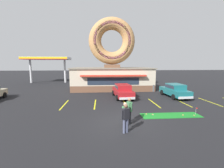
# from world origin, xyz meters

# --- Properties ---
(ground_plane) EXTENTS (160.00, 160.00, 0.00)m
(ground_plane) POSITION_xyz_m (0.00, 0.00, 0.00)
(ground_plane) COLOR black
(donut_shop_building) EXTENTS (12.30, 6.75, 10.96)m
(donut_shop_building) POSITION_xyz_m (0.27, 13.94, 3.74)
(donut_shop_building) COLOR brown
(donut_shop_building) RESTS_ON ground
(putting_mat) EXTENTS (4.57, 1.22, 0.03)m
(putting_mat) POSITION_xyz_m (3.90, 1.23, 0.01)
(putting_mat) COLOR #197523
(putting_mat) RESTS_ON ground
(mini_donut_near_left) EXTENTS (0.13, 0.13, 0.04)m
(mini_donut_near_left) POSITION_xyz_m (2.55, 1.45, 0.05)
(mini_donut_near_left) COLOR #D17F47
(mini_donut_near_left) RESTS_ON putting_mat
(mini_donut_near_right) EXTENTS (0.13, 0.13, 0.04)m
(mini_donut_near_right) POSITION_xyz_m (5.67, 1.03, 0.05)
(mini_donut_near_right) COLOR #A5724C
(mini_donut_near_right) RESTS_ON putting_mat
(mini_donut_mid_left) EXTENTS (0.13, 0.13, 0.04)m
(mini_donut_mid_left) POSITION_xyz_m (4.85, 1.15, 0.05)
(mini_donut_mid_left) COLOR #D17F47
(mini_donut_mid_left) RESTS_ON putting_mat
(mini_donut_mid_centre) EXTENTS (0.13, 0.13, 0.04)m
(mini_donut_mid_centre) POSITION_xyz_m (2.08, 1.58, 0.05)
(mini_donut_mid_centre) COLOR #D17F47
(mini_donut_mid_centre) RESTS_ON putting_mat
(golf_ball) EXTENTS (0.04, 0.04, 0.04)m
(golf_ball) POSITION_xyz_m (2.54, 1.30, 0.05)
(golf_ball) COLOR white
(golf_ball) RESTS_ON putting_mat
(putting_flag_pin) EXTENTS (0.13, 0.01, 0.55)m
(putting_flag_pin) POSITION_xyz_m (5.97, 1.25, 0.44)
(putting_flag_pin) COLOR silver
(putting_flag_pin) RESTS_ON putting_mat
(car_teal) EXTENTS (2.20, 4.66, 1.60)m
(car_teal) POSITION_xyz_m (7.32, 7.44, 0.87)
(car_teal) COLOR #196066
(car_teal) RESTS_ON ground
(car_red) EXTENTS (2.23, 4.67, 1.60)m
(car_red) POSITION_xyz_m (1.07, 7.59, 0.87)
(car_red) COLOR maroon
(car_red) RESTS_ON ground
(pedestrian_blue_sweater_man) EXTENTS (0.54, 0.38, 1.72)m
(pedestrian_blue_sweater_man) POSITION_xyz_m (-0.07, -1.38, 0.96)
(pedestrian_blue_sweater_man) COLOR #474C66
(pedestrian_blue_sweater_man) RESTS_ON ground
(pedestrian_hooded_kid) EXTENTS (0.35, 0.57, 1.73)m
(pedestrian_hooded_kid) POSITION_xyz_m (0.41, 0.03, 0.96)
(pedestrian_hooded_kid) COLOR #232328
(pedestrian_hooded_kid) RESTS_ON ground
(pedestrian_leather_jacket_man) EXTENTS (0.43, 0.48, 1.60)m
(pedestrian_leather_jacket_man) POSITION_xyz_m (0.02, -0.60, 0.88)
(pedestrian_leather_jacket_man) COLOR slate
(pedestrian_leather_jacket_man) RESTS_ON ground
(trash_bin) EXTENTS (0.57, 0.57, 0.97)m
(trash_bin) POSITION_xyz_m (6.02, 11.25, 0.50)
(trash_bin) COLOR #51565B
(trash_bin) RESTS_ON ground
(gas_station_canopy) EXTENTS (9.00, 4.46, 5.30)m
(gas_station_canopy) POSITION_xyz_m (-12.52, 22.70, 4.86)
(gas_station_canopy) COLOR silver
(gas_station_canopy) RESTS_ON ground
(parking_stripe_far_left) EXTENTS (0.12, 3.60, 0.01)m
(parking_stripe_far_left) POSITION_xyz_m (-5.08, 5.00, 0.00)
(parking_stripe_far_left) COLOR yellow
(parking_stripe_far_left) RESTS_ON ground
(parking_stripe_left) EXTENTS (0.12, 3.60, 0.01)m
(parking_stripe_left) POSITION_xyz_m (-2.08, 5.00, 0.00)
(parking_stripe_left) COLOR yellow
(parking_stripe_left) RESTS_ON ground
(parking_stripe_mid_left) EXTENTS (0.12, 3.60, 0.01)m
(parking_stripe_mid_left) POSITION_xyz_m (0.92, 5.00, 0.00)
(parking_stripe_mid_left) COLOR yellow
(parking_stripe_mid_left) RESTS_ON ground
(parking_stripe_centre) EXTENTS (0.12, 3.60, 0.01)m
(parking_stripe_centre) POSITION_xyz_m (3.92, 5.00, 0.00)
(parking_stripe_centre) COLOR yellow
(parking_stripe_centre) RESTS_ON ground
(parking_stripe_mid_right) EXTENTS (0.12, 3.60, 0.01)m
(parking_stripe_mid_right) POSITION_xyz_m (6.92, 5.00, 0.00)
(parking_stripe_mid_right) COLOR yellow
(parking_stripe_mid_right) RESTS_ON ground
(parking_stripe_right) EXTENTS (0.12, 3.60, 0.01)m
(parking_stripe_right) POSITION_xyz_m (9.92, 5.00, 0.00)
(parking_stripe_right) COLOR yellow
(parking_stripe_right) RESTS_ON ground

